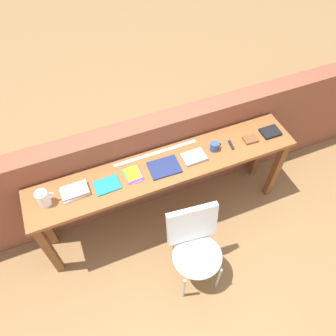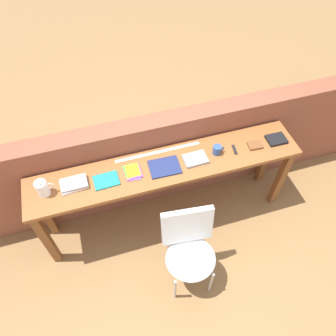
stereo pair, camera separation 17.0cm
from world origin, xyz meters
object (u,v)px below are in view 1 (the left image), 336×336
book_stack_leftmost (75,191)px  magazine_cycling (107,185)px  mug (214,146)px  pitcher_white (43,198)px  pamphlet_pile_colourful (133,175)px  leather_journal_brown (250,139)px  book_repair_rightmost (270,132)px  chair_white_moulded (196,245)px  multitool_folded (231,145)px  book_open_centre (164,167)px

book_stack_leftmost → magazine_cycling: (0.27, -0.03, -0.02)m
mug → pitcher_white: bearing=180.0°
book_stack_leftmost → pamphlet_pile_colourful: size_ratio=1.20×
leather_journal_brown → book_repair_rightmost: bearing=5.7°
magazine_cycling → book_repair_rightmost: size_ratio=1.19×
chair_white_moulded → pitcher_white: 1.32m
pamphlet_pile_colourful → multitool_folded: 0.96m
pamphlet_pile_colourful → chair_white_moulded: bearing=-64.6°
book_repair_rightmost → pitcher_white: bearing=-179.3°
pitcher_white → pamphlet_pile_colourful: bearing=0.2°
book_stack_leftmost → book_open_centre: bearing=-2.7°
book_stack_leftmost → multitool_folded: bearing=-1.1°
pitcher_white → book_open_centre: size_ratio=0.68×
pitcher_white → magazine_cycling: bearing=-2.1°
magazine_cycling → book_stack_leftmost: bearing=171.3°
chair_white_moulded → multitool_folded: multitool_folded is taller
chair_white_moulded → book_open_centre: book_open_centre is taller
book_stack_leftmost → multitool_folded: size_ratio=2.16×
book_open_centre → mug: bearing=4.8°
book_open_centre → book_repair_rightmost: book_repair_rightmost is taller
book_open_centre → leather_journal_brown: leather_journal_brown is taller
pamphlet_pile_colourful → leather_journal_brown: size_ratio=1.52×
magazine_cycling → book_open_centre: 0.52m
mug → multitool_folded: 0.18m
pitcher_white → book_repair_rightmost: pitcher_white is taller
pitcher_white → leather_journal_brown: bearing=-0.8°
magazine_cycling → leather_journal_brown: 1.40m
book_open_centre → book_repair_rightmost: 1.11m
book_open_centre → multitool_folded: bearing=2.8°
magazine_cycling → leather_journal_brown: (1.40, -0.01, 0.01)m
leather_journal_brown → mug: bearing=179.8°
book_repair_rightmost → magazine_cycling: bearing=-178.8°
book_stack_leftmost → leather_journal_brown: size_ratio=1.83×
chair_white_moulded → magazine_cycling: same height
magazine_cycling → mug: bearing=-1.1°
pamphlet_pile_colourful → book_repair_rightmost: (1.39, -0.02, 0.01)m
mug → book_repair_rightmost: 0.60m
pitcher_white → pamphlet_pile_colourful: 0.75m
chair_white_moulded → mug: bearing=54.2°
pitcher_white → book_open_centre: 1.03m
chair_white_moulded → leather_journal_brown: bearing=36.7°
magazine_cycling → chair_white_moulded: bearing=-51.4°
pitcher_white → book_open_centre: pitcher_white is taller
pitcher_white → pamphlet_pile_colourful: size_ratio=0.93×
book_stack_leftmost → pamphlet_pile_colourful: book_stack_leftmost is taller
pamphlet_pile_colourful → magazine_cycling: bearing=-174.8°
book_stack_leftmost → mug: mug is taller
chair_white_moulded → magazine_cycling: 0.92m
multitool_folded → leather_journal_brown: 0.20m
multitool_folded → leather_journal_brown: leather_journal_brown is taller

